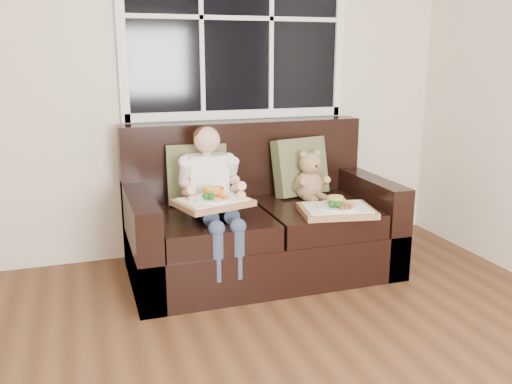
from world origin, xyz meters
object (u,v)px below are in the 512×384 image
object	(u,v)px
teddy_bear	(310,179)
tray_left	(213,200)
loveseat	(258,224)
tray_right	(337,209)
child	(211,185)

from	to	relation	value
teddy_bear	tray_left	world-z (taller)	teddy_bear
loveseat	tray_right	size ratio (longest dim) A/B	3.42
tray_left	tray_right	bearing A→B (deg)	-23.46
loveseat	teddy_bear	world-z (taller)	loveseat
tray_right	tray_left	bearing A→B (deg)	-176.95
teddy_bear	child	bearing A→B (deg)	-175.55
child	teddy_bear	size ratio (longest dim) A/B	2.33
tray_right	teddy_bear	bearing A→B (deg)	103.12
child	tray_left	bearing A→B (deg)	-100.24
child	teddy_bear	world-z (taller)	child
tray_left	tray_right	world-z (taller)	tray_left
child	tray_left	size ratio (longest dim) A/B	1.69
tray_left	child	bearing A→B (deg)	63.49
loveseat	teddy_bear	bearing A→B (deg)	1.80
child	tray_right	distance (m)	0.79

